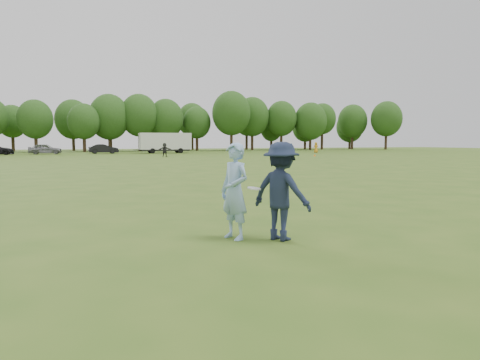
{
  "coord_description": "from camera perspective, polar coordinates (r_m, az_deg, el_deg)",
  "views": [
    {
      "loc": [
        -2.57,
        -7.31,
        1.95
      ],
      "look_at": [
        0.72,
        1.4,
        1.1
      ],
      "focal_mm": 32.0,
      "sensor_mm": 36.0,
      "label": 1
    }
  ],
  "objects": [
    {
      "name": "player_far_c",
      "position": [
        71.04,
        10.09,
        4.29
      ],
      "size": [
        0.97,
        0.77,
        1.75
      ],
      "primitive_type": "imported",
      "rotation": [
        0.0,
        0.0,
        2.86
      ],
      "color": "orange",
      "rests_on": "ground"
    },
    {
      "name": "thrower",
      "position": [
        8.47,
        -0.72,
        -1.5
      ],
      "size": [
        0.68,
        0.82,
        1.92
      ],
      "primitive_type": "imported",
      "rotation": [
        0.0,
        0.0,
        -1.2
      ],
      "color": "#8FB4DE",
      "rests_on": "ground"
    },
    {
      "name": "disc_in_play",
      "position": [
        8.35,
        1.9,
        -1.13
      ],
      "size": [
        0.33,
        0.33,
        0.07
      ],
      "color": "white",
      "rests_on": "ground"
    },
    {
      "name": "treeline",
      "position": [
        84.49,
        -17.15,
        7.94
      ],
      "size": [
        130.35,
        18.39,
        11.74
      ],
      "color": "#332114",
      "rests_on": "ground"
    },
    {
      "name": "cargo_trailer",
      "position": [
        69.19,
        -9.96,
        5.02
      ],
      "size": [
        9.0,
        2.75,
        3.2
      ],
      "color": "white",
      "rests_on": "ground"
    },
    {
      "name": "car_e",
      "position": [
        68.69,
        -24.55,
        3.79
      ],
      "size": [
        4.59,
        1.97,
        1.55
      ],
      "primitive_type": "imported",
      "rotation": [
        0.0,
        0.0,
        1.54
      ],
      "color": "slate",
      "rests_on": "ground"
    },
    {
      "name": "ground",
      "position": [
        7.99,
        -1.29,
        -8.92
      ],
      "size": [
        200.0,
        200.0,
        0.0
      ],
      "primitive_type": "plane",
      "color": "#365618",
      "rests_on": "ground"
    },
    {
      "name": "field_cone",
      "position": [
        54.99,
        9.92,
        3.29
      ],
      "size": [
        0.28,
        0.28,
        0.3
      ],
      "primitive_type": "cone",
      "color": "orange",
      "rests_on": "ground"
    },
    {
      "name": "player_far_d",
      "position": [
        53.22,
        -10.01,
        3.98
      ],
      "size": [
        1.59,
        0.53,
        1.71
      ],
      "primitive_type": "imported",
      "rotation": [
        0.0,
        0.0,
        0.02
      ],
      "color": "#252525",
      "rests_on": "ground"
    },
    {
      "name": "car_f",
      "position": [
        68.81,
        -17.74,
        3.97
      ],
      "size": [
        4.48,
        1.84,
        1.44
      ],
      "primitive_type": "imported",
      "rotation": [
        0.0,
        0.0,
        1.64
      ],
      "color": "black",
      "rests_on": "ground"
    },
    {
      "name": "defender",
      "position": [
        8.43,
        5.53,
        -1.5
      ],
      "size": [
        1.28,
        1.44,
        1.94
      ],
      "primitive_type": "imported",
      "rotation": [
        0.0,
        0.0,
        2.14
      ],
      "color": "#1B233B",
      "rests_on": "ground"
    },
    {
      "name": "player_far_b",
      "position": [
        45.54,
        6.82,
        3.81
      ],
      "size": [
        0.72,
        1.07,
        1.7
      ],
      "primitive_type": "imported",
      "rotation": [
        0.0,
        0.0,
        -1.23
      ],
      "color": "navy",
      "rests_on": "ground"
    }
  ]
}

